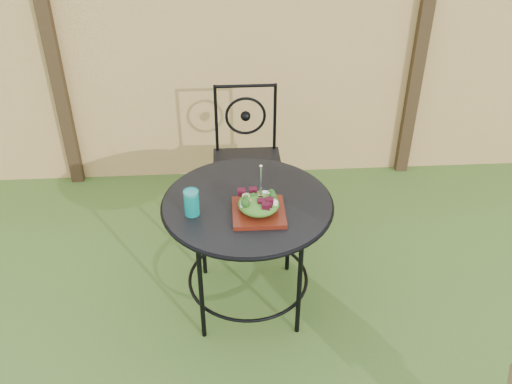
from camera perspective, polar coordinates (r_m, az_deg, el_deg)
fence at (r=4.22m, az=-1.65°, el=13.11°), size 8.00×0.12×1.90m
patio_table at (r=3.11m, az=-0.85°, el=-3.06°), size 0.92×0.92×0.72m
patio_chair at (r=3.87m, az=-0.91°, el=3.71°), size 0.46×0.46×0.95m
salad_plate at (r=2.93m, az=0.27°, el=-2.04°), size 0.27×0.27×0.02m
salad at (r=2.90m, az=0.27°, el=-1.21°), size 0.21×0.21×0.08m
fork at (r=2.83m, az=0.48°, el=0.95°), size 0.01×0.01×0.18m
drinking_glass at (r=2.92m, az=-6.46°, el=-1.05°), size 0.08×0.08×0.14m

